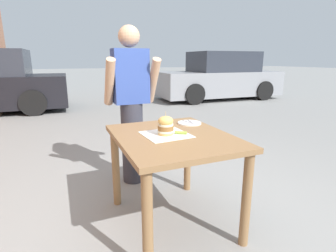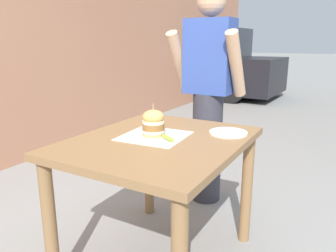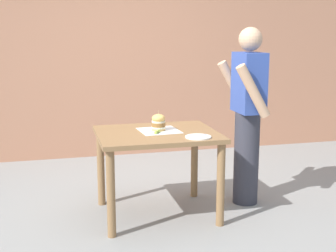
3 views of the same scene
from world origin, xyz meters
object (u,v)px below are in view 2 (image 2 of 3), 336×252
at_px(pickle_spear, 168,138).
at_px(diner_across_table, 208,95).
at_px(parked_car_near_curb, 196,65).
at_px(patio_table, 159,161).
at_px(sandwich, 153,123).
at_px(side_plate_with_forks, 228,133).

xyz_separation_m(pickle_spear, diner_across_table, (-0.15, 0.91, 0.10)).
distance_m(diner_across_table, parked_car_near_curb, 5.87).
distance_m(patio_table, sandwich, 0.21).
relative_size(sandwich, parked_car_near_curb, 0.04).
height_order(side_plate_with_forks, parked_car_near_curb, parked_car_near_curb).
distance_m(patio_table, side_plate_with_forks, 0.43).
bearing_deg(side_plate_with_forks, pickle_spear, -127.70).
bearing_deg(sandwich, side_plate_with_forks, 37.19).
bearing_deg(pickle_spear, parked_car_near_curb, 113.46).
relative_size(patio_table, diner_across_table, 0.63).
bearing_deg(pickle_spear, sandwich, 162.05).
xyz_separation_m(patio_table, parked_car_near_curb, (-2.63, 6.19, 0.08)).
xyz_separation_m(pickle_spear, parked_car_near_curb, (-2.69, 6.20, -0.07)).
relative_size(pickle_spear, parked_car_near_curb, 0.02).
bearing_deg(patio_table, side_plate_with_forks, 44.26).
height_order(patio_table, diner_across_table, diner_across_table).
bearing_deg(parked_car_near_curb, sandwich, -67.32).
bearing_deg(side_plate_with_forks, patio_table, -135.74).
relative_size(patio_table, side_plate_with_forks, 4.81).
relative_size(sandwich, side_plate_with_forks, 0.84).
bearing_deg(patio_table, sandwich, 154.26).
bearing_deg(patio_table, pickle_spear, -11.08).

